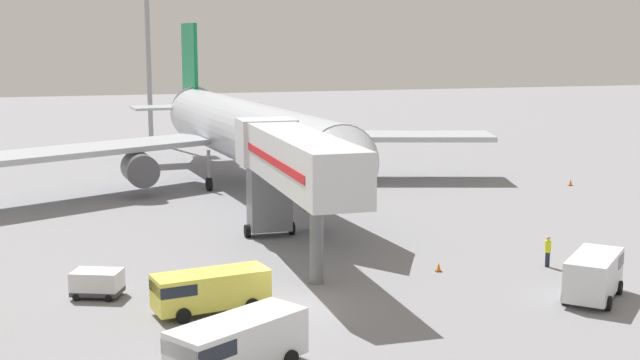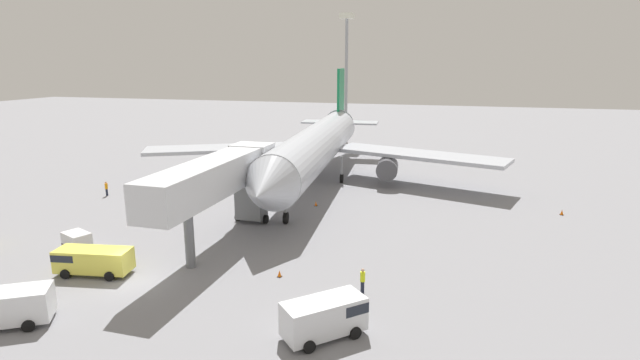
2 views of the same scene
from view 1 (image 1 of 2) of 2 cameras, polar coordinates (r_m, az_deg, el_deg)
The scene contains 12 objects.
ground_plane at distance 39.24m, azimuth -2.35°, elevation -8.63°, with size 300.00×300.00×0.00m, color gray.
airplane_at_gate at distance 68.28m, azimuth -5.15°, elevation 3.26°, with size 45.36×48.05×13.66m.
jet_bridge at distance 46.74m, azimuth -1.99°, elevation 1.21°, with size 3.48×17.38×7.29m.
service_van_mid_right at distance 31.63m, azimuth -5.79°, elevation -10.95°, with size 5.74×4.59×2.09m.
service_van_far_right at distance 42.28m, azimuth 18.06°, elevation -6.02°, with size 4.59×4.53×2.15m.
service_van_near_right at distance 38.60m, azimuth -7.60°, elevation -7.33°, with size 5.41×2.73×1.87m.
baggage_cart_mid_left at distance 41.93m, azimuth -14.83°, elevation -6.70°, with size 2.66×2.25×1.30m.
ground_crew_worker_foreground at distance 47.32m, azimuth 15.15°, elevation -4.63°, with size 0.33×0.33×1.70m.
safety_cone_alpha at distance 45.41m, azimuth 8.03°, elevation -5.85°, with size 0.32×0.32×0.49m.
safety_cone_bravo at distance 73.66m, azimuth 16.58°, elevation -0.16°, with size 0.35×0.35×0.54m.
safety_cone_charlie at distance 60.40m, azimuth -0.95°, elevation -1.87°, with size 0.32×0.32×0.49m.
apron_light_mast at distance 100.56m, azimuth -11.64°, elevation 11.76°, with size 2.40×2.40×23.20m.
Camera 1 is at (-9.30, -36.08, 12.30)m, focal length 47.33 mm.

